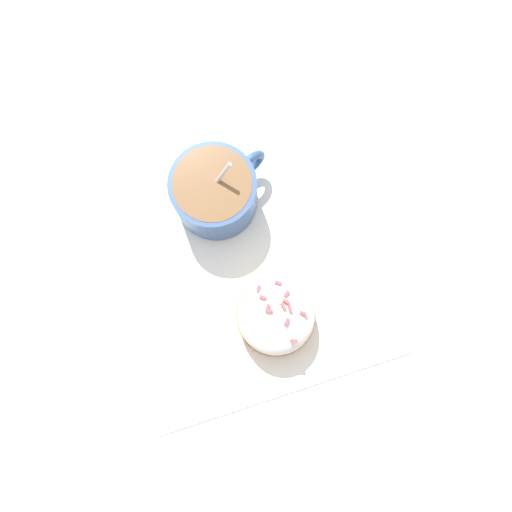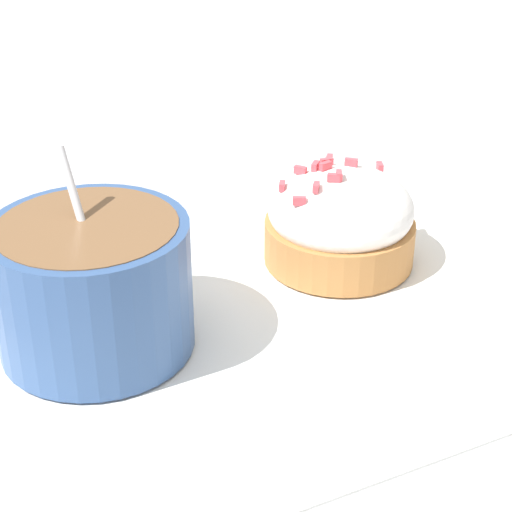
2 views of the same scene
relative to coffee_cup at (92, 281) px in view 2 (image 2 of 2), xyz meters
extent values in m
plane|color=#B2B2B7|center=(-0.08, 0.00, -0.04)|extent=(3.00, 3.00, 0.00)
cube|color=white|center=(-0.08, 0.00, -0.04)|extent=(0.34, 0.33, 0.00)
cylinder|color=#335184|center=(0.00, 0.00, 0.00)|extent=(0.09, 0.09, 0.06)
cylinder|color=brown|center=(0.00, 0.00, 0.02)|extent=(0.08, 0.08, 0.01)
torus|color=#335184|center=(0.01, -0.05, 0.00)|extent=(0.02, 0.04, 0.04)
ellipsoid|color=silver|center=(0.00, -0.03, -0.03)|extent=(0.02, 0.02, 0.01)
cylinder|color=silver|center=(0.00, 0.00, 0.02)|extent=(0.01, 0.05, 0.09)
cylinder|color=#B2753D|center=(-0.15, -0.01, -0.02)|extent=(0.09, 0.09, 0.02)
ellipsoid|color=white|center=(-0.15, -0.01, 0.00)|extent=(0.08, 0.08, 0.04)
cube|color=#EA4C56|center=(-0.14, -0.02, 0.02)|extent=(0.01, 0.01, 0.00)
cube|color=#EA4C56|center=(-0.12, -0.02, 0.01)|extent=(0.01, 0.01, 0.00)
cube|color=#EA4C56|center=(-0.13, 0.00, 0.02)|extent=(0.01, 0.01, 0.00)
cube|color=#EA4C56|center=(-0.14, 0.00, 0.02)|extent=(0.01, 0.01, 0.00)
cube|color=#EA4C56|center=(-0.16, -0.03, 0.02)|extent=(0.01, 0.01, 0.00)
cube|color=#EA4C56|center=(-0.12, 0.00, 0.01)|extent=(0.01, 0.01, 0.00)
cube|color=#EA4C56|center=(-0.15, -0.02, 0.02)|extent=(0.01, 0.00, 0.00)
cube|color=#EA4C56|center=(-0.16, -0.01, 0.02)|extent=(0.01, 0.01, 0.00)
cube|color=#EA4C56|center=(-0.15, -0.02, 0.02)|extent=(0.01, 0.00, 0.00)
cube|color=#EA4C56|center=(-0.14, -0.02, 0.02)|extent=(0.01, 0.01, 0.00)
cube|color=#EA4C56|center=(-0.14, 0.00, 0.02)|extent=(0.01, 0.01, 0.00)
cube|color=#EA4C56|center=(-0.18, -0.01, 0.01)|extent=(0.01, 0.01, 0.00)
camera|label=1|loc=(-0.17, 0.03, 0.52)|focal=35.00mm
camera|label=2|loc=(0.12, 0.33, 0.20)|focal=60.00mm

